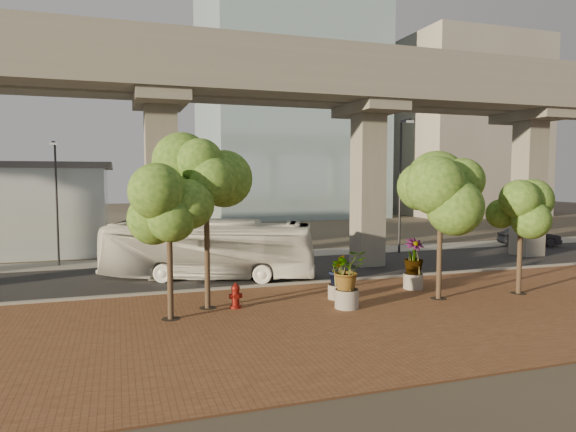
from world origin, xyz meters
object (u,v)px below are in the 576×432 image
object	(u,v)px
transit_bus	(209,250)
fire_hydrant	(236,296)
parked_car	(529,237)
planter_front	(347,273)

from	to	relation	value
transit_bus	fire_hydrant	distance (m)	6.41
transit_bus	parked_car	bearing A→B (deg)	-57.88
parked_car	fire_hydrant	size ratio (longest dim) A/B	4.29
fire_hydrant	parked_car	bearing A→B (deg)	23.46
parked_car	planter_front	bearing A→B (deg)	133.69
fire_hydrant	planter_front	distance (m)	4.60
transit_bus	parked_car	size ratio (longest dim) A/B	2.49
transit_bus	planter_front	size ratio (longest dim) A/B	4.62
parked_car	planter_front	xyz separation A→B (m)	(-21.02, -12.42, 0.78)
transit_bus	planter_front	bearing A→B (deg)	-129.64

